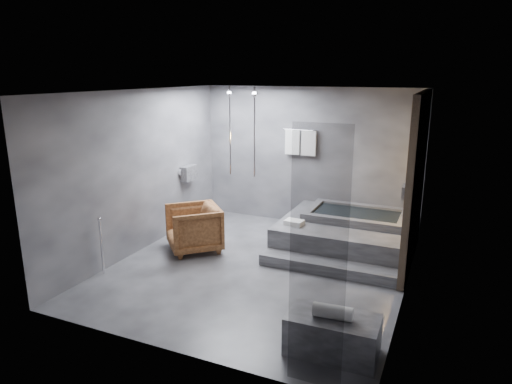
% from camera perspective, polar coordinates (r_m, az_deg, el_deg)
% --- Properties ---
extents(room, '(5.00, 5.04, 2.82)m').
position_cam_1_polar(room, '(7.05, 4.20, 3.76)').
color(room, '#2E2E31').
rests_on(room, ground).
extents(tub_deck, '(2.20, 2.00, 0.50)m').
position_cam_1_polar(tub_deck, '(8.39, 11.05, -5.17)').
color(tub_deck, '#333336').
rests_on(tub_deck, ground).
extents(tub_step, '(2.20, 0.36, 0.18)m').
position_cam_1_polar(tub_step, '(7.38, 8.88, -9.24)').
color(tub_step, '#333336').
rests_on(tub_step, ground).
extents(concrete_bench, '(1.03, 0.58, 0.46)m').
position_cam_1_polar(concrete_bench, '(5.41, 9.55, -17.18)').
color(concrete_bench, '#38383B').
rests_on(concrete_bench, ground).
extents(driftwood_chair, '(1.25, 1.24, 0.81)m').
position_cam_1_polar(driftwood_chair, '(8.14, -7.80, -4.50)').
color(driftwood_chair, '#472511').
rests_on(driftwood_chair, ground).
extents(rolled_towel, '(0.45, 0.19, 0.16)m').
position_cam_1_polar(rolled_towel, '(5.22, 9.58, -14.56)').
color(rolled_towel, white).
rests_on(rolled_towel, concrete_bench).
extents(deck_towel, '(0.33, 0.26, 0.08)m').
position_cam_1_polar(deck_towel, '(7.97, 4.80, -3.81)').
color(deck_towel, white).
rests_on(deck_towel, tub_deck).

